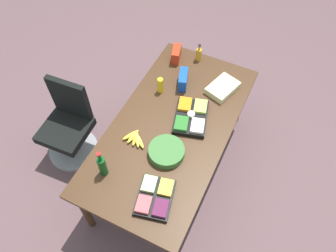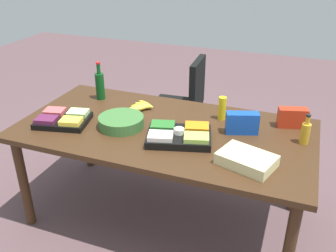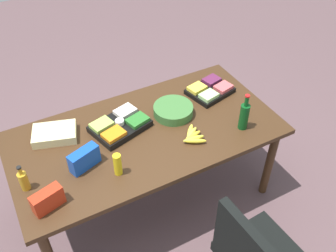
{
  "view_description": "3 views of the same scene",
  "coord_description": "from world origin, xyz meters",
  "px_view_note": "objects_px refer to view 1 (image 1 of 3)",
  "views": [
    {
      "loc": [
        1.63,
        0.75,
        3.35
      ],
      "look_at": [
        0.07,
        -0.0,
        0.88
      ],
      "focal_mm": 35.61,
      "sensor_mm": 36.0,
      "label": 1
    },
    {
      "loc": [
        -0.86,
        2.18,
        1.99
      ],
      "look_at": [
        -0.04,
        0.03,
        0.83
      ],
      "focal_mm": 39.84,
      "sensor_mm": 36.0,
      "label": 2
    },
    {
      "loc": [
        -0.86,
        -1.97,
        2.76
      ],
      "look_at": [
        0.15,
        -0.09,
        0.86
      ],
      "focal_mm": 40.42,
      "sensor_mm": 36.0,
      "label": 3
    }
  ],
  "objects_px": {
    "conference_table": "(172,131)",
    "salad_bowl": "(166,152)",
    "banana_bunch": "(135,138)",
    "wine_bottle": "(102,165)",
    "chip_bag_blue": "(183,80)",
    "fruit_platter": "(155,197)",
    "chip_bag_red": "(176,54)",
    "office_chair": "(69,129)",
    "dressing_bottle": "(199,54)",
    "veggie_tray": "(191,117)",
    "mustard_bottle": "(160,85)",
    "sheet_cake": "(223,88)"
  },
  "relations": [
    {
      "from": "salad_bowl",
      "to": "chip_bag_blue",
      "type": "bearing_deg",
      "value": -165.58
    },
    {
      "from": "conference_table",
      "to": "mustard_bottle",
      "type": "relative_size",
      "value": 11.97
    },
    {
      "from": "mustard_bottle",
      "to": "veggie_tray",
      "type": "relative_size",
      "value": 0.36
    },
    {
      "from": "wine_bottle",
      "to": "chip_bag_blue",
      "type": "bearing_deg",
      "value": 171.11
    },
    {
      "from": "conference_table",
      "to": "banana_bunch",
      "type": "height_order",
      "value": "banana_bunch"
    },
    {
      "from": "wine_bottle",
      "to": "chip_bag_red",
      "type": "xyz_separation_m",
      "value": [
        -1.52,
        -0.03,
        -0.05
      ]
    },
    {
      "from": "office_chair",
      "to": "banana_bunch",
      "type": "bearing_deg",
      "value": 88.4
    },
    {
      "from": "fruit_platter",
      "to": "chip_bag_red",
      "type": "relative_size",
      "value": 2.07
    },
    {
      "from": "wine_bottle",
      "to": "sheet_cake",
      "type": "xyz_separation_m",
      "value": [
        -1.31,
        0.58,
        -0.09
      ]
    },
    {
      "from": "chip_bag_blue",
      "to": "dressing_bottle",
      "type": "height_order",
      "value": "dressing_bottle"
    },
    {
      "from": "salad_bowl",
      "to": "conference_table",
      "type": "bearing_deg",
      "value": -163.33
    },
    {
      "from": "conference_table",
      "to": "chip_bag_blue",
      "type": "xyz_separation_m",
      "value": [
        -0.52,
        -0.12,
        0.15
      ]
    },
    {
      "from": "veggie_tray",
      "to": "chip_bag_blue",
      "type": "height_order",
      "value": "chip_bag_blue"
    },
    {
      "from": "office_chair",
      "to": "veggie_tray",
      "type": "bearing_deg",
      "value": 108.36
    },
    {
      "from": "wine_bottle",
      "to": "salad_bowl",
      "type": "bearing_deg",
      "value": 134.7
    },
    {
      "from": "banana_bunch",
      "to": "dressing_bottle",
      "type": "distance_m",
      "value": 1.22
    },
    {
      "from": "chip_bag_blue",
      "to": "conference_table",
      "type": "bearing_deg",
      "value": 13.15
    },
    {
      "from": "sheet_cake",
      "to": "conference_table",
      "type": "bearing_deg",
      "value": -23.27
    },
    {
      "from": "sheet_cake",
      "to": "chip_bag_blue",
      "type": "relative_size",
      "value": 1.45
    },
    {
      "from": "conference_table",
      "to": "mustard_bottle",
      "type": "xyz_separation_m",
      "value": [
        -0.35,
        -0.29,
        0.16
      ]
    },
    {
      "from": "veggie_tray",
      "to": "mustard_bottle",
      "type": "bearing_deg",
      "value": -114.29
    },
    {
      "from": "veggie_tray",
      "to": "wine_bottle",
      "type": "bearing_deg",
      "value": -27.51
    },
    {
      "from": "conference_table",
      "to": "mustard_bottle",
      "type": "height_order",
      "value": "mustard_bottle"
    },
    {
      "from": "fruit_platter",
      "to": "mustard_bottle",
      "type": "bearing_deg",
      "value": -155.67
    },
    {
      "from": "conference_table",
      "to": "dressing_bottle",
      "type": "relative_size",
      "value": 10.04
    },
    {
      "from": "chip_bag_red",
      "to": "dressing_bottle",
      "type": "bearing_deg",
      "value": 113.41
    },
    {
      "from": "conference_table",
      "to": "salad_bowl",
      "type": "xyz_separation_m",
      "value": [
        0.29,
        0.09,
        0.11
      ]
    },
    {
      "from": "conference_table",
      "to": "fruit_platter",
      "type": "relative_size",
      "value": 5.01
    },
    {
      "from": "wine_bottle",
      "to": "chip_bag_blue",
      "type": "height_order",
      "value": "wine_bottle"
    },
    {
      "from": "sheet_cake",
      "to": "veggie_tray",
      "type": "relative_size",
      "value": 0.66
    },
    {
      "from": "veggie_tray",
      "to": "dressing_bottle",
      "type": "bearing_deg",
      "value": -162.22
    },
    {
      "from": "sheet_cake",
      "to": "office_chair",
      "type": "bearing_deg",
      "value": -57.42
    },
    {
      "from": "office_chair",
      "to": "banana_bunch",
      "type": "xyz_separation_m",
      "value": [
        0.02,
        0.88,
        0.45
      ]
    },
    {
      "from": "veggie_tray",
      "to": "dressing_bottle",
      "type": "height_order",
      "value": "dressing_bottle"
    },
    {
      "from": "conference_table",
      "to": "chip_bag_red",
      "type": "distance_m",
      "value": 0.92
    },
    {
      "from": "conference_table",
      "to": "dressing_bottle",
      "type": "height_order",
      "value": "dressing_bottle"
    },
    {
      "from": "veggie_tray",
      "to": "dressing_bottle",
      "type": "distance_m",
      "value": 0.82
    },
    {
      "from": "salad_bowl",
      "to": "banana_bunch",
      "type": "distance_m",
      "value": 0.32
    },
    {
      "from": "salad_bowl",
      "to": "sheet_cake",
      "type": "bearing_deg",
      "value": 168.74
    },
    {
      "from": "veggie_tray",
      "to": "banana_bunch",
      "type": "distance_m",
      "value": 0.57
    },
    {
      "from": "veggie_tray",
      "to": "banana_bunch",
      "type": "height_order",
      "value": "veggie_tray"
    },
    {
      "from": "conference_table",
      "to": "salad_bowl",
      "type": "relative_size",
      "value": 6.46
    },
    {
      "from": "sheet_cake",
      "to": "salad_bowl",
      "type": "xyz_separation_m",
      "value": [
        0.92,
        -0.18,
        0.0
      ]
    },
    {
      "from": "office_chair",
      "to": "dressing_bottle",
      "type": "bearing_deg",
      "value": 140.22
    },
    {
      "from": "veggie_tray",
      "to": "fruit_platter",
      "type": "relative_size",
      "value": 1.17
    },
    {
      "from": "salad_bowl",
      "to": "chip_bag_blue",
      "type": "relative_size",
      "value": 1.46
    },
    {
      "from": "wine_bottle",
      "to": "fruit_platter",
      "type": "bearing_deg",
      "value": 87.24
    },
    {
      "from": "sheet_cake",
      "to": "salad_bowl",
      "type": "height_order",
      "value": "salad_bowl"
    },
    {
      "from": "conference_table",
      "to": "chip_bag_red",
      "type": "height_order",
      "value": "chip_bag_red"
    },
    {
      "from": "dressing_bottle",
      "to": "chip_bag_blue",
      "type": "bearing_deg",
      "value": -0.08
    }
  ]
}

